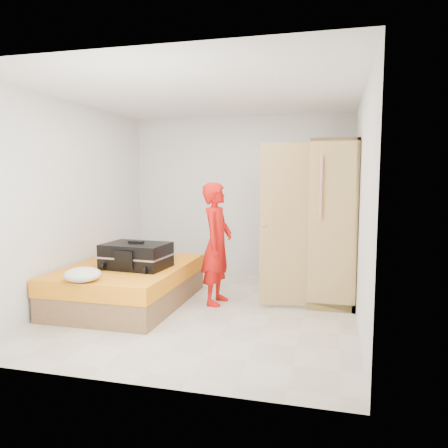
% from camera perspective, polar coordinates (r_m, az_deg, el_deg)
% --- Properties ---
extents(room, '(4.00, 4.02, 2.60)m').
position_cam_1_polar(room, '(5.27, -2.49, 2.46)').
color(room, beige).
rests_on(room, ground).
extents(bed, '(1.42, 2.02, 0.50)m').
position_cam_1_polar(bed, '(5.85, -12.34, -7.69)').
color(bed, brown).
rests_on(bed, ground).
extents(wardrobe, '(1.17, 1.28, 2.10)m').
position_cam_1_polar(wardrobe, '(5.92, 13.58, -0.20)').
color(wardrobe, tan).
rests_on(wardrobe, ground).
extents(person, '(0.41, 0.59, 1.57)m').
position_cam_1_polar(person, '(5.62, -0.94, -2.57)').
color(person, red).
rests_on(person, ground).
extents(suitcase, '(0.84, 0.65, 0.34)m').
position_cam_1_polar(suitcase, '(5.60, -11.40, -4.08)').
color(suitcase, black).
rests_on(suitcase, bed).
extents(round_cushion, '(0.40, 0.40, 0.15)m').
position_cam_1_polar(round_cushion, '(5.06, -17.99, -6.30)').
color(round_cushion, silver).
rests_on(round_cushion, bed).
extents(pillow, '(0.61, 0.40, 0.10)m').
position_cam_1_polar(pillow, '(6.59, -9.98, -3.39)').
color(pillow, silver).
rests_on(pillow, bed).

